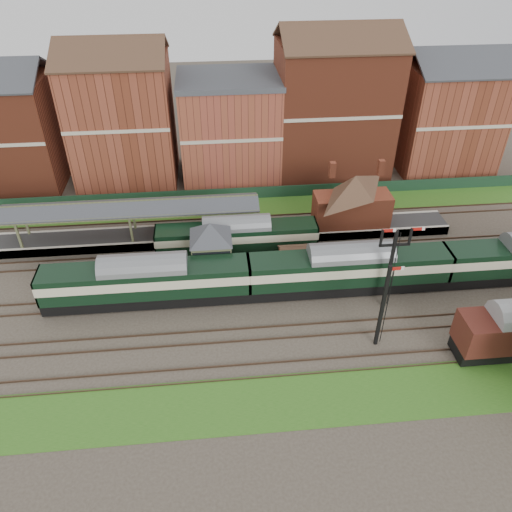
{
  "coord_description": "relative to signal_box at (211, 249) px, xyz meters",
  "views": [
    {
      "loc": [
        -2.55,
        -34.77,
        29.84
      ],
      "look_at": [
        1.04,
        2.0,
        3.0
      ],
      "focal_mm": 35.0,
      "sensor_mm": 36.0,
      "label": 1
    }
  ],
  "objects": [
    {
      "name": "ground",
      "position": [
        3.0,
        -3.25,
        -3.19
      ],
      "size": [
        160.0,
        160.0,
        0.0
      ],
      "primitive_type": "plane",
      "color": "#473D33",
      "rests_on": "ground"
    },
    {
      "name": "grass_back",
      "position": [
        3.0,
        12.75,
        -3.16
      ],
      "size": [
        90.0,
        4.5,
        0.06
      ],
      "primitive_type": "cube",
      "color": "#2D6619",
      "rests_on": "ground"
    },
    {
      "name": "grass_front",
      "position": [
        3.0,
        -15.25,
        -3.16
      ],
      "size": [
        90.0,
        5.0,
        0.06
      ],
      "primitive_type": "cube",
      "color": "#2D6619",
      "rests_on": "ground"
    },
    {
      "name": "fence",
      "position": [
        3.0,
        14.75,
        -2.44
      ],
      "size": [
        90.0,
        0.12,
        1.5
      ],
      "primitive_type": "cube",
      "color": "#193823",
      "rests_on": "ground"
    },
    {
      "name": "platform",
      "position": [
        -2.0,
        6.5,
        -2.69
      ],
      "size": [
        55.0,
        3.4,
        1.0
      ],
      "primitive_type": "cube",
      "color": "#2D2D2D",
      "rests_on": "ground"
    },
    {
      "name": "signal_box",
      "position": [
        0.0,
        0.0,
        0.0
      ],
      "size": [
        5.4,
        5.4,
        6.0
      ],
      "color": "#607755",
      "rests_on": "ground"
    },
    {
      "name": "brick_hut",
      "position": [
        8.0,
        0.0,
        -2.0
      ],
      "size": [
        3.2,
        2.64,
        2.94
      ],
      "color": "brown",
      "rests_on": "ground"
    },
    {
      "name": "station_building",
      "position": [
        15.0,
        6.5,
        0.76
      ],
      "size": [
        8.1,
        8.1,
        5.9
      ],
      "color": "brown",
      "rests_on": "platform"
    },
    {
      "name": "canopy",
      "position": [
        -8.0,
        6.5,
        1.39
      ],
      "size": [
        26.0,
        3.89,
        4.08
      ],
      "color": "#525736",
      "rests_on": "platform"
    },
    {
      "name": "semaphore_bracket",
      "position": [
        15.04,
        -5.75,
        1.44
      ],
      "size": [
        3.6,
        0.25,
        8.18
      ],
      "color": "black",
      "rests_on": "ground"
    },
    {
      "name": "semaphore_siding",
      "position": [
        13.02,
        -10.25,
        0.96
      ],
      "size": [
        1.23,
        0.25,
        8.0
      ],
      "color": "black",
      "rests_on": "ground"
    },
    {
      "name": "town_backdrop",
      "position": [
        2.82,
        21.75,
        3.81
      ],
      "size": [
        69.0,
        10.0,
        16.0
      ],
      "color": "brown",
      "rests_on": "ground"
    },
    {
      "name": "dmu_train",
      "position": [
        12.29,
        -3.25,
        -0.74
      ],
      "size": [
        54.48,
        2.86,
        4.19
      ],
      "color": "black",
      "rests_on": "ground"
    },
    {
      "name": "platform_railcar",
      "position": [
        2.56,
        3.25,
        -1.01
      ],
      "size": [
        16.06,
        2.54,
        3.7
      ],
      "color": "black",
      "rests_on": "ground"
    },
    {
      "name": "goods_van_b",
      "position": [
        22.16,
        -12.25,
        -0.87
      ],
      "size": [
        6.78,
        2.94,
        4.11
      ],
      "color": "black",
      "rests_on": "ground"
    }
  ]
}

